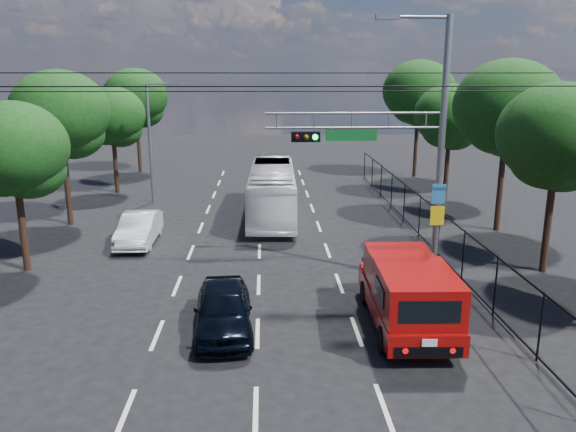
{
  "coord_description": "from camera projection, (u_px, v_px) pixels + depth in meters",
  "views": [
    {
      "loc": [
        0.26,
        -11.5,
        7.59
      ],
      "look_at": [
        1.06,
        7.26,
        2.8
      ],
      "focal_mm": 35.0,
      "sensor_mm": 36.0,
      "label": 1
    }
  ],
  "objects": [
    {
      "name": "tree_left_e",
      "position": [
        136.0,
        101.0,
        43.22
      ],
      "size": [
        4.92,
        4.92,
        7.99
      ],
      "color": "black",
      "rests_on": "ground"
    },
    {
      "name": "lane_markings",
      "position": [
        260.0,
        238.0,
        26.55
      ],
      "size": [
        6.12,
        38.0,
        0.01
      ],
      "color": "beige",
      "rests_on": "ground"
    },
    {
      "name": "navy_hatchback",
      "position": [
        223.0,
        309.0,
        16.85
      ],
      "size": [
        1.96,
        4.32,
        1.44
      ],
      "primitive_type": "imported",
      "rotation": [
        0.0,
        0.0,
        0.06
      ],
      "color": "black",
      "rests_on": "ground"
    },
    {
      "name": "streetlight_left",
      "position": [
        152.0,
        137.0,
        33.07
      ],
      "size": [
        2.09,
        0.22,
        7.08
      ],
      "color": "slate",
      "rests_on": "ground"
    },
    {
      "name": "tree_right_e",
      "position": [
        419.0,
        96.0,
        41.08
      ],
      "size": [
        5.28,
        5.28,
        8.58
      ],
      "color": "black",
      "rests_on": "ground"
    },
    {
      "name": "tree_left_b",
      "position": [
        15.0,
        155.0,
        21.2
      ],
      "size": [
        4.08,
        4.08,
        6.63
      ],
      "color": "black",
      "rests_on": "ground"
    },
    {
      "name": "tree_right_c",
      "position": [
        507.0,
        113.0,
        26.61
      ],
      "size": [
        5.1,
        5.1,
        8.29
      ],
      "color": "black",
      "rests_on": "ground"
    },
    {
      "name": "tree_left_d",
      "position": [
        113.0,
        120.0,
        35.68
      ],
      "size": [
        4.2,
        4.2,
        6.83
      ],
      "color": "black",
      "rests_on": "ground"
    },
    {
      "name": "ground",
      "position": [
        256.0,
        410.0,
        13.0
      ],
      "size": [
        120.0,
        120.0,
        0.0
      ],
      "primitive_type": "plane",
      "color": "black",
      "rests_on": "ground"
    },
    {
      "name": "tree_right_d",
      "position": [
        450.0,
        120.0,
        33.59
      ],
      "size": [
        4.32,
        4.32,
        7.02
      ],
      "color": "black",
      "rests_on": "ground"
    },
    {
      "name": "tree_left_c",
      "position": [
        61.0,
        119.0,
        27.75
      ],
      "size": [
        4.8,
        4.8,
        7.8
      ],
      "color": "black",
      "rests_on": "ground"
    },
    {
      "name": "red_pickup",
      "position": [
        407.0,
        291.0,
        17.02
      ],
      "size": [
        2.32,
        5.92,
        2.18
      ],
      "color": "black",
      "rests_on": "ground"
    },
    {
      "name": "white_bus",
      "position": [
        272.0,
        191.0,
        30.35
      ],
      "size": [
        2.61,
        10.24,
        2.84
      ],
      "primitive_type": "imported",
      "rotation": [
        0.0,
        0.0,
        -0.02
      ],
      "color": "white",
      "rests_on": "ground"
    },
    {
      "name": "utility_wires",
      "position": [
        256.0,
        84.0,
        19.77
      ],
      "size": [
        22.0,
        5.04,
        0.74
      ],
      "color": "black",
      "rests_on": "ground"
    },
    {
      "name": "white_van",
      "position": [
        139.0,
        229.0,
        25.61
      ],
      "size": [
        1.49,
        4.25,
        1.4
      ],
      "primitive_type": "imported",
      "rotation": [
        0.0,
        0.0,
        0.0
      ],
      "color": "silver",
      "rests_on": "ground"
    },
    {
      "name": "tree_right_b",
      "position": [
        557.0,
        143.0,
        20.95
      ],
      "size": [
        4.5,
        4.5,
        7.31
      ],
      "color": "black",
      "rests_on": "ground"
    },
    {
      "name": "signal_mast",
      "position": [
        407.0,
        142.0,
        19.66
      ],
      "size": [
        6.43,
        0.39,
        9.5
      ],
      "color": "slate",
      "rests_on": "ground"
    },
    {
      "name": "fence_right",
      "position": [
        431.0,
        226.0,
        24.84
      ],
      "size": [
        0.06,
        34.03,
        2.0
      ],
      "color": "black",
      "rests_on": "ground"
    }
  ]
}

